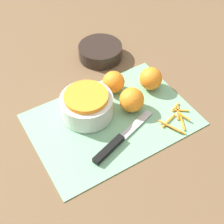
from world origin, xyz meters
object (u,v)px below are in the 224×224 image
object	(u,v)px
knife	(114,144)
orange_left	(151,79)
bowl_dark	(100,52)
bowl_speckled	(87,105)
orange_right	(132,100)
orange_back	(114,82)

from	to	relation	value
knife	orange_left	size ratio (longest dim) A/B	3.27
bowl_dark	orange_left	world-z (taller)	orange_left
bowl_speckled	knife	bearing A→B (deg)	-87.15
bowl_speckled	orange_right	bearing A→B (deg)	-22.65
bowl_speckled	orange_left	xyz separation A→B (m)	(0.23, -0.00, -0.00)
orange_left	orange_back	size ratio (longest dim) A/B	1.04
orange_left	orange_right	bearing A→B (deg)	-155.51
bowl_dark	knife	world-z (taller)	bowl_dark
knife	orange_back	distance (m)	0.22
bowl_dark	orange_right	xyz separation A→B (m)	(-0.05, -0.28, 0.02)
bowl_dark	orange_back	world-z (taller)	orange_back
bowl_speckled	knife	world-z (taller)	bowl_speckled
orange_back	knife	bearing A→B (deg)	-120.90
knife	orange_back	xyz separation A→B (m)	(0.11, 0.19, 0.03)
bowl_dark	orange_right	bearing A→B (deg)	-100.10
orange_left	orange_right	size ratio (longest dim) A/B	0.98
orange_left	bowl_dark	bearing A→B (deg)	104.02
orange_left	orange_back	distance (m)	0.12
bowl_speckled	knife	distance (m)	0.15
bowl_speckled	orange_back	bearing A→B (deg)	20.47
bowl_speckled	orange_left	size ratio (longest dim) A/B	2.14
knife	orange_left	bearing A→B (deg)	14.38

